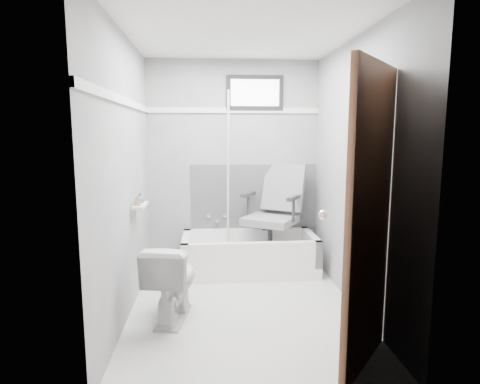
{
  "coord_description": "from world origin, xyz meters",
  "views": [
    {
      "loc": [
        -0.32,
        -3.44,
        1.56
      ],
      "look_at": [
        0.0,
        0.35,
        1.0
      ],
      "focal_mm": 30.0,
      "sensor_mm": 36.0,
      "label": 1
    }
  ],
  "objects": [
    {
      "name": "floor",
      "position": [
        0.0,
        0.0,
        0.0
      ],
      "size": [
        2.6,
        2.6,
        0.0
      ],
      "primitive_type": "plane",
      "color": "silver",
      "rests_on": "ground"
    },
    {
      "name": "ceiling",
      "position": [
        0.0,
        0.0,
        2.4
      ],
      "size": [
        2.6,
        2.6,
        0.0
      ],
      "primitive_type": "plane",
      "rotation": [
        3.14,
        0.0,
        0.0
      ],
      "color": "silver",
      "rests_on": "floor"
    },
    {
      "name": "wall_back",
      "position": [
        0.0,
        1.3,
        1.2
      ],
      "size": [
        2.0,
        0.02,
        2.4
      ],
      "primitive_type": "cube",
      "color": "gray",
      "rests_on": "floor"
    },
    {
      "name": "wall_front",
      "position": [
        0.0,
        -1.3,
        1.2
      ],
      "size": [
        2.0,
        0.02,
        2.4
      ],
      "primitive_type": "cube",
      "color": "gray",
      "rests_on": "floor"
    },
    {
      "name": "wall_left",
      "position": [
        -1.0,
        0.0,
        1.2
      ],
      "size": [
        0.02,
        2.6,
        2.4
      ],
      "primitive_type": "cube",
      "color": "gray",
      "rests_on": "floor"
    },
    {
      "name": "wall_right",
      "position": [
        1.0,
        0.0,
        1.2
      ],
      "size": [
        0.02,
        2.6,
        2.4
      ],
      "primitive_type": "cube",
      "color": "gray",
      "rests_on": "floor"
    },
    {
      "name": "bathtub",
      "position": [
        0.15,
        0.93,
        0.21
      ],
      "size": [
        1.5,
        0.7,
        0.42
      ],
      "primitive_type": null,
      "color": "white",
      "rests_on": "floor"
    },
    {
      "name": "office_chair",
      "position": [
        0.39,
        0.97,
        0.67
      ],
      "size": [
        0.87,
        0.87,
        1.09
      ],
      "primitive_type": null,
      "rotation": [
        0.0,
        0.0,
        -0.56
      ],
      "color": "slate",
      "rests_on": "bathtub"
    },
    {
      "name": "toilet",
      "position": [
        -0.62,
        -0.17,
        0.33
      ],
      "size": [
        0.49,
        0.72,
        0.66
      ],
      "primitive_type": "imported",
      "rotation": [
        0.0,
        0.0,
        2.97
      ],
      "color": "silver",
      "rests_on": "floor"
    },
    {
      "name": "door",
      "position": [
        0.98,
        -1.28,
        1.0
      ],
      "size": [
        0.78,
        0.78,
        2.0
      ],
      "primitive_type": null,
      "color": "brown",
      "rests_on": "floor"
    },
    {
      "name": "window",
      "position": [
        0.25,
        1.29,
        2.02
      ],
      "size": [
        0.66,
        0.04,
        0.4
      ],
      "primitive_type": null,
      "color": "black",
      "rests_on": "wall_back"
    },
    {
      "name": "backerboard",
      "position": [
        0.25,
        1.29,
        0.8
      ],
      "size": [
        1.5,
        0.02,
        0.78
      ],
      "primitive_type": "cube",
      "color": "#4C4C4F",
      "rests_on": "wall_back"
    },
    {
      "name": "trim_back",
      "position": [
        0.0,
        1.29,
        1.82
      ],
      "size": [
        2.0,
        0.02,
        0.06
      ],
      "primitive_type": "cube",
      "color": "white",
      "rests_on": "wall_back"
    },
    {
      "name": "trim_left",
      "position": [
        -0.99,
        0.0,
        1.82
      ],
      "size": [
        0.02,
        2.6,
        0.06
      ],
      "primitive_type": "cube",
      "color": "white",
      "rests_on": "wall_left"
    },
    {
      "name": "pole",
      "position": [
        -0.08,
        1.06,
        1.05
      ],
      "size": [
        0.02,
        0.32,
        1.93
      ],
      "primitive_type": "cylinder",
      "rotation": [
        0.15,
        0.0,
        0.0
      ],
      "color": "silver",
      "rests_on": "bathtub"
    },
    {
      "name": "shelf",
      "position": [
        -0.93,
        0.26,
        0.9
      ],
      "size": [
        0.1,
        0.32,
        0.02
      ],
      "primitive_type": "cube",
      "color": "white",
      "rests_on": "wall_left"
    },
    {
      "name": "soap_bottle_a",
      "position": [
        -0.94,
        0.18,
        0.97
      ],
      "size": [
        0.06,
        0.06,
        0.1
      ],
      "primitive_type": "imported",
      "rotation": [
        0.0,
        0.0,
        0.38
      ],
      "color": "olive",
      "rests_on": "shelf"
    },
    {
      "name": "soap_bottle_b",
      "position": [
        -0.94,
        0.32,
        0.96
      ],
      "size": [
        0.11,
        0.11,
        0.1
      ],
      "primitive_type": "imported",
      "rotation": [
        0.0,
        0.0,
        0.45
      ],
      "color": "#476382",
      "rests_on": "shelf"
    },
    {
      "name": "faucet",
      "position": [
        -0.2,
        1.27,
        0.55
      ],
      "size": [
        0.26,
        0.1,
        0.16
      ],
      "primitive_type": null,
      "color": "silver",
      "rests_on": "wall_back"
    }
  ]
}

